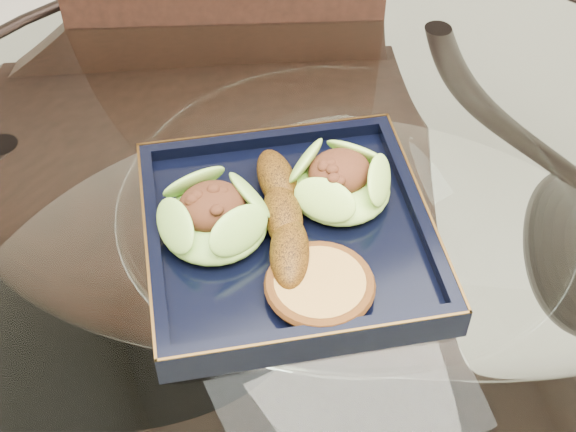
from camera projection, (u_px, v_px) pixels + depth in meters
name	position (u px, v px, depth m)	size (l,w,h in m)	color
dining_table	(335.00, 334.00, 0.91)	(1.13, 1.13, 0.77)	white
dining_chair	(233.00, 189.00, 1.11)	(0.57, 0.57, 1.01)	black
navy_plate	(288.00, 237.00, 0.77)	(0.27, 0.27, 0.02)	black
lettuce_wrap_left	(214.00, 219.00, 0.75)	(0.10, 0.10, 0.04)	#57922A
lettuce_wrap_right	(340.00, 184.00, 0.78)	(0.10, 0.10, 0.04)	#70AD32
roasted_plantain	(283.00, 215.00, 0.76)	(0.17, 0.04, 0.03)	#5E3609
crumb_patty	(320.00, 286.00, 0.71)	(0.09, 0.09, 0.02)	#B9823D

